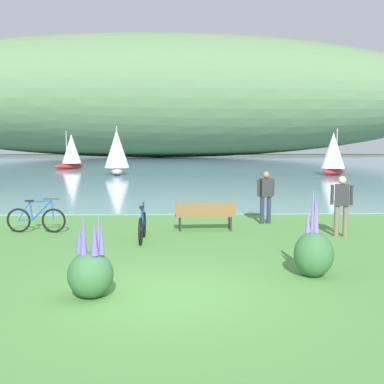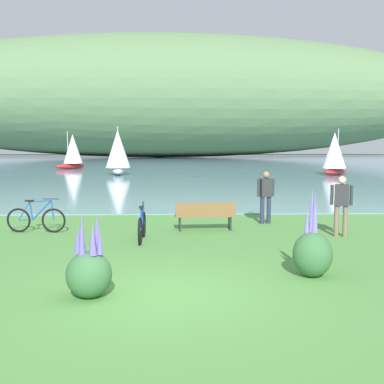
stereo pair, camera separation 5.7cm
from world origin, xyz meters
TOP-DOWN VIEW (x-y plane):
  - ground_plane at (0.00, 0.00)m, footprint 200.00×200.00m
  - bay_water at (0.00, 49.16)m, footprint 180.00×80.00m
  - distant_hillside at (-3.32, 75.01)m, footprint 107.68×28.00m
  - park_bench_near_camera at (1.01, 6.00)m, footprint 1.83×0.59m
  - bicycle_leaning_near_bench at (-3.99, 5.85)m, footprint 1.77×0.19m
  - bicycle_beside_path at (-0.78, 4.57)m, footprint 0.10×1.77m
  - person_at_shoreline at (3.05, 7.23)m, footprint 0.59×0.32m
  - person_on_the_grass at (4.78, 4.99)m, footprint 0.59×0.32m
  - echium_bush_beside_closest at (-1.31, -0.17)m, footprint 0.78×0.78m
  - echium_bush_mid_cluster at (2.87, 1.00)m, footprint 0.78×0.78m
  - sailboat_nearest_to_shore at (-4.71, 30.41)m, footprint 2.18×3.41m
  - sailboat_toward_hillside at (12.57, 29.54)m, footprint 3.00×2.91m
  - sailboat_far_off at (-10.29, 39.18)m, footprint 3.03×2.86m

SIDE VIEW (x-z plane):
  - ground_plane at x=0.00m, z-range 0.00..0.00m
  - bay_water at x=0.00m, z-range 0.00..0.04m
  - bicycle_leaning_near_bench at x=-3.99m, z-range -0.11..0.90m
  - bicycle_beside_path at x=-0.78m, z-range -0.11..0.90m
  - echium_bush_beside_closest at x=-1.31m, z-range -0.27..1.21m
  - echium_bush_mid_cluster at x=2.87m, z-range -0.38..1.40m
  - park_bench_near_camera at x=1.01m, z-range 0.08..0.96m
  - person_at_shoreline at x=3.05m, z-range 0.12..1.83m
  - person_on_the_grass at x=4.78m, z-range 0.12..1.83m
  - sailboat_far_off at x=-10.29m, z-range -0.07..3.63m
  - sailboat_toward_hillside at x=12.57m, z-range -0.07..3.63m
  - sailboat_nearest_to_shore at x=-4.71m, z-range -0.07..3.84m
  - distant_hillside at x=-3.32m, z-range 0.04..20.75m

